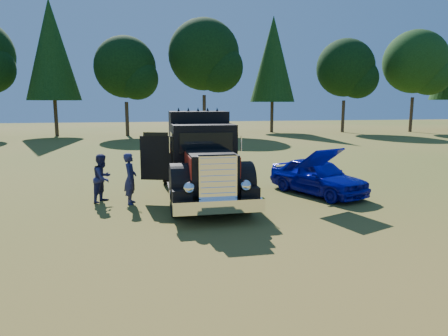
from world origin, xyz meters
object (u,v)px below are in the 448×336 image
spectator_near (130,179)px  spectator_far (103,178)px  diamond_t_truck (202,162)px  hotrod_coupe (317,176)px

spectator_near → spectator_far: 1.03m
diamond_t_truck → spectator_far: diamond_t_truck is taller
diamond_t_truck → hotrod_coupe: diamond_t_truck is taller
diamond_t_truck → spectator_far: bearing=177.8°
hotrod_coupe → spectator_far: (-7.55, 0.34, 0.15)m
hotrod_coupe → spectator_far: size_ratio=2.66×
spectator_near → spectator_far: spectator_near is taller
spectator_near → spectator_far: bearing=69.7°
hotrod_coupe → spectator_near: bearing=-179.0°
diamond_t_truck → spectator_near: 2.47m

